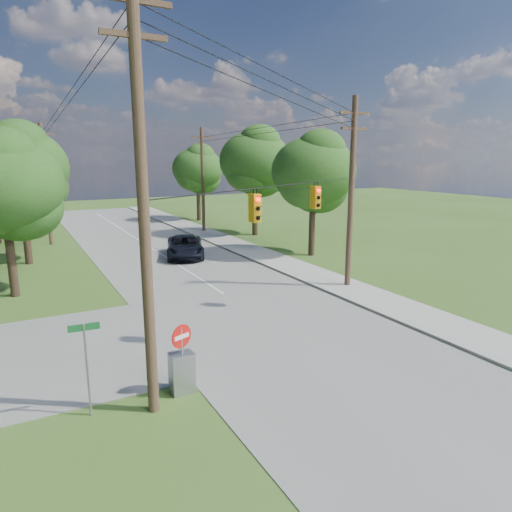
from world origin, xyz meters
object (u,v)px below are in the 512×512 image
pole_north_w (46,184)px  control_cabinet (182,373)px  car_main_north (185,246)px  pole_north_e (203,179)px  do_not_enter_sign (182,344)px  pole_ne (351,191)px  pole_sw (143,200)px

pole_north_w → control_cabinet: size_ratio=7.50×
car_main_north → control_cabinet: car_main_north is taller
pole_north_e → pole_north_w: size_ratio=1.00×
pole_north_e → control_cabinet: (-12.40, -29.00, -4.46)m
pole_north_w → do_not_enter_sign: 29.33m
do_not_enter_sign → pole_ne: bearing=7.8°
pole_ne → pole_north_w: bearing=122.3°
pole_ne → pole_north_w: pole_ne is taller
pole_sw → do_not_enter_sign: size_ratio=5.20×
pole_north_w → car_main_north: bearing=-50.6°
control_cabinet → do_not_enter_sign: do_not_enter_sign is taller
pole_north_e → do_not_enter_sign: size_ratio=4.33×
pole_ne → car_main_north: size_ratio=1.87×
pole_north_e → car_main_north: 12.34m
pole_ne → control_cabinet: bearing=-150.6°
pole_north_w → car_main_north: size_ratio=1.78×
pole_north_e → do_not_enter_sign: (-12.40, -29.09, -3.44)m
pole_ne → do_not_enter_sign: pole_ne is taller
control_cabinet → pole_north_w: bearing=92.1°
pole_sw → pole_ne: size_ratio=1.14×
pole_sw → pole_ne: (13.50, 7.60, -0.76)m
pole_sw → do_not_enter_sign: bearing=25.0°
pole_north_e → control_cabinet: 31.85m
pole_north_e → do_not_enter_sign: 31.81m
pole_sw → do_not_enter_sign: 4.70m
pole_ne → pole_north_w: size_ratio=1.05×
pole_ne → pole_north_e: (-0.00, 22.00, -0.34)m
car_main_north → control_cabinet: bearing=-91.7°
control_cabinet → do_not_enter_sign: bearing=-90.9°
pole_north_e → pole_sw: bearing=-114.5°
pole_north_e → car_main_north: size_ratio=1.78×
pole_ne → car_main_north: bearing=115.1°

